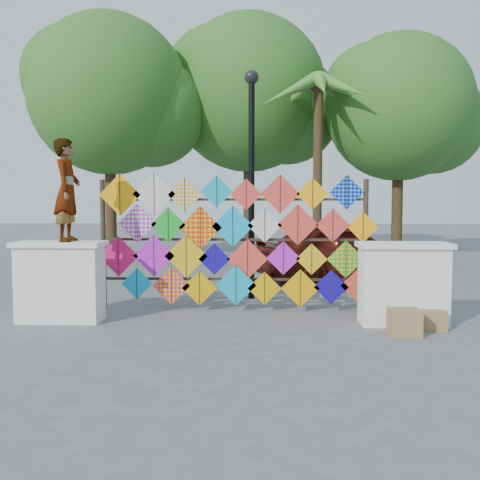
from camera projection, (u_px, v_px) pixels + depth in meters
The scene contains 13 objects.
ground at pixel (230, 320), 8.64m from camera, with size 80.00×80.00×0.00m, color gray.
parapet_left at pixel (60, 281), 8.51m from camera, with size 1.40×0.65×1.28m.
parapet_right at pixel (403, 283), 8.28m from camera, with size 1.40×0.65×1.28m.
kite_rack at pixel (234, 242), 9.28m from camera, with size 4.92×0.24×2.42m.
tree_west at pixel (112, 96), 17.45m from camera, with size 5.85×5.20×8.01m.
tree_mid at pixel (251, 95), 19.23m from camera, with size 6.30×5.60×8.61m.
tree_east at pixel (402, 109), 17.58m from camera, with size 5.40×4.80×7.42m.
palm_tree at pixel (318, 102), 16.18m from camera, with size 3.62×3.62×5.83m.
vendor_woman at pixel (67, 190), 8.40m from camera, with size 0.59×0.39×1.62m, color #99999E.
sedan at pixel (339, 251), 13.12m from camera, with size 1.67×4.15×1.41m, color #53160E.
lamppost at pixel (252, 162), 10.43m from camera, with size 0.28×0.28×4.46m.
cardboard_box_near at pixel (404, 322), 7.62m from camera, with size 0.43×0.38×0.38m, color #A07C4D.
cardboard_box_far at pixel (432, 320), 7.98m from camera, with size 0.35×0.33×0.30m, color #A07C4D.
Camera 1 is at (0.52, -8.51, 1.89)m, focal length 40.00 mm.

